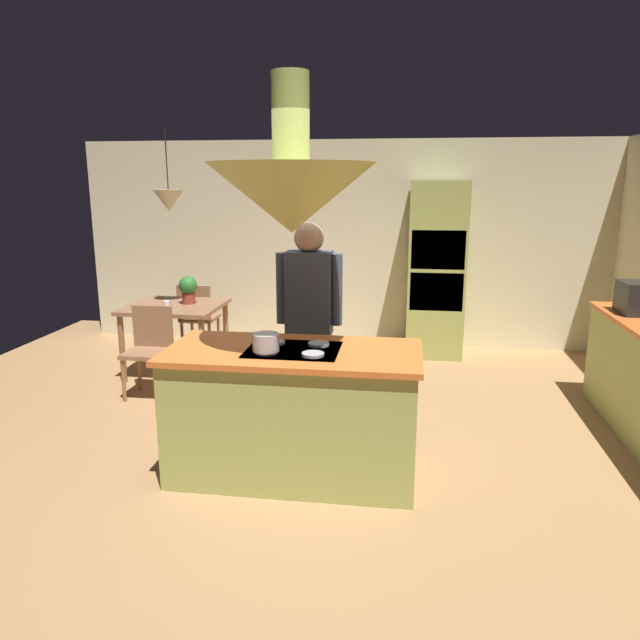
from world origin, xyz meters
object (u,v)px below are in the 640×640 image
object	(u,v)px
cup_on_table	(166,305)
person_at_island	(309,316)
dining_table	(175,314)
kitchen_island	(294,412)
potted_plant_on_table	(188,288)
cooking_pot_on_cooktop	(266,342)
chair_by_back_wall	(198,314)
chair_facing_island	(150,345)
oven_tower	(436,270)

from	to	relation	value
cup_on_table	person_at_island	bearing A→B (deg)	-34.76
dining_table	person_at_island	distance (m)	2.23
kitchen_island	person_at_island	size ratio (longest dim) A/B	1.01
kitchen_island	person_at_island	distance (m)	0.88
potted_plant_on_table	cooking_pot_on_cooktop	world-z (taller)	cooking_pot_on_cooktop
chair_by_back_wall	chair_facing_island	bearing A→B (deg)	90.00
person_at_island	chair_by_back_wall	bearing A→B (deg)	129.13
oven_tower	potted_plant_on_table	size ratio (longest dim) A/B	6.86
dining_table	chair_facing_island	distance (m)	0.70
oven_tower	cooking_pot_on_cooktop	xyz separation A→B (m)	(-1.26, -3.37, -0.02)
oven_tower	person_at_island	xyz separation A→B (m)	(-1.10, -2.55, -0.02)
dining_table	chair_by_back_wall	bearing A→B (deg)	90.00
chair_by_back_wall	potted_plant_on_table	world-z (taller)	potted_plant_on_table
potted_plant_on_table	cup_on_table	distance (m)	0.36
dining_table	potted_plant_on_table	xyz separation A→B (m)	(0.13, 0.08, 0.27)
person_at_island	cooking_pot_on_cooktop	world-z (taller)	person_at_island
oven_tower	dining_table	world-z (taller)	oven_tower
kitchen_island	chair_facing_island	distance (m)	2.21
chair_facing_island	chair_by_back_wall	size ratio (longest dim) A/B	1.00
dining_table	cooking_pot_on_cooktop	distance (m)	2.73
kitchen_island	cup_on_table	size ratio (longest dim) A/B	19.59
kitchen_island	chair_facing_island	size ratio (longest dim) A/B	2.03
chair_by_back_wall	cooking_pot_on_cooktop	size ratio (longest dim) A/B	4.83
cooking_pot_on_cooktop	dining_table	bearing A→B (deg)	124.63
cooking_pot_on_cooktop	potted_plant_on_table	bearing A→B (deg)	121.38
chair_by_back_wall	potted_plant_on_table	bearing A→B (deg)	102.21
potted_plant_on_table	cup_on_table	xyz separation A→B (m)	(-0.13, -0.31, -0.12)
kitchen_island	cooking_pot_on_cooktop	distance (m)	0.58
cooking_pot_on_cooktop	chair_by_back_wall	bearing A→B (deg)	117.87
dining_table	chair_by_back_wall	world-z (taller)	chair_by_back_wall
dining_table	chair_by_back_wall	xyz separation A→B (m)	(0.00, 0.68, -0.15)
kitchen_island	chair_facing_island	world-z (taller)	kitchen_island
oven_tower	potted_plant_on_table	distance (m)	2.88
chair_by_back_wall	potted_plant_on_table	size ratio (longest dim) A/B	2.90
chair_by_back_wall	potted_plant_on_table	xyz separation A→B (m)	(0.13, -0.60, 0.42)
person_at_island	chair_by_back_wall	world-z (taller)	person_at_island
person_at_island	kitchen_island	bearing A→B (deg)	-89.92
chair_facing_island	chair_by_back_wall	world-z (taller)	same
chair_by_back_wall	cooking_pot_on_cooktop	world-z (taller)	cooking_pot_on_cooktop
potted_plant_on_table	cooking_pot_on_cooktop	distance (m)	2.71
oven_tower	cup_on_table	world-z (taller)	oven_tower
chair_facing_island	cup_on_table	world-z (taller)	chair_facing_island
kitchen_island	cup_on_table	xyz separation A→B (m)	(-1.70, 1.87, 0.34)
dining_table	cup_on_table	distance (m)	0.27
person_at_island	cooking_pot_on_cooktop	size ratio (longest dim) A/B	9.70
kitchen_island	potted_plant_on_table	bearing A→B (deg)	125.74
oven_tower	person_at_island	distance (m)	2.78
oven_tower	cup_on_table	xyz separation A→B (m)	(-2.80, -1.37, -0.23)
oven_tower	cooking_pot_on_cooktop	distance (m)	3.60
potted_plant_on_table	cup_on_table	bearing A→B (deg)	-111.98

